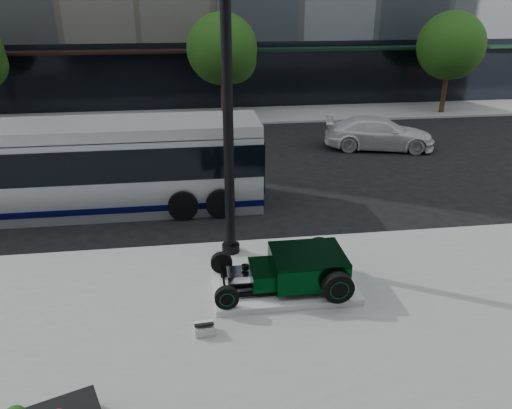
{
  "coord_description": "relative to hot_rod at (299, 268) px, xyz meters",
  "views": [
    {
      "loc": [
        -0.98,
        -14.77,
        6.74
      ],
      "look_at": [
        0.78,
        -1.93,
        1.2
      ],
      "focal_mm": 35.0,
      "sensor_mm": 36.0,
      "label": 1
    }
  ],
  "objects": [
    {
      "name": "lamppost",
      "position": [
        -1.44,
        2.1,
        3.48
      ],
      "size": [
        0.48,
        0.48,
        8.78
      ],
      "color": "black",
      "rests_on": "sidewalk_near"
    },
    {
      "name": "transit_bus",
      "position": [
        -6.11,
        5.98,
        0.79
      ],
      "size": [
        12.12,
        2.88,
        2.92
      ],
      "color": "#B5BAC0",
      "rests_on": "ground"
    },
    {
      "name": "ground",
      "position": [
        -1.43,
        4.7,
        -0.7
      ],
      "size": [
        120.0,
        120.0,
        0.0
      ],
      "primitive_type": "plane",
      "color": "black",
      "rests_on": "ground"
    },
    {
      "name": "info_plaque",
      "position": [
        -2.32,
        -1.41,
        -0.45
      ],
      "size": [
        0.42,
        0.33,
        0.31
      ],
      "color": "silver",
      "rests_on": "sidewalk_near"
    },
    {
      "name": "white_sedan",
      "position": [
        6.29,
        11.41,
        0.02
      ],
      "size": [
        5.31,
        3.13,
        1.44
      ],
      "primitive_type": "imported",
      "rotation": [
        0.0,
        0.0,
        1.34
      ],
      "color": "silver",
      "rests_on": "ground"
    },
    {
      "name": "street_trees",
      "position": [
        -0.28,
        17.78,
        3.07
      ],
      "size": [
        29.8,
        3.8,
        5.7
      ],
      "color": "black",
      "rests_on": "sidewalk_far"
    },
    {
      "name": "sidewalk_far",
      "position": [
        -1.43,
        18.7,
        -0.64
      ],
      "size": [
        70.0,
        4.0,
        0.12
      ],
      "primitive_type": "cube",
      "color": "gray",
      "rests_on": "ground"
    },
    {
      "name": "display_plinth",
      "position": [
        -0.33,
        0.0,
        -0.5
      ],
      "size": [
        3.4,
        1.8,
        0.15
      ],
      "primitive_type": "cube",
      "color": "silver",
      "rests_on": "sidewalk_near"
    },
    {
      "name": "hot_rod",
      "position": [
        0.0,
        0.0,
        0.0
      ],
      "size": [
        3.22,
        2.0,
        0.81
      ],
      "color": "black",
      "rests_on": "display_plinth"
    }
  ]
}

